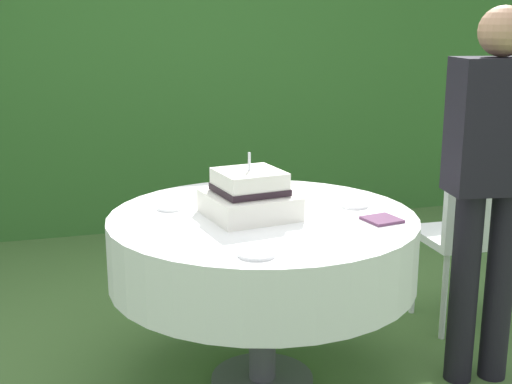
{
  "coord_description": "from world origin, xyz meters",
  "views": [
    {
      "loc": [
        -0.78,
        -2.62,
        1.55
      ],
      "look_at": [
        -0.03,
        0.0,
        0.86
      ],
      "focal_mm": 48.34,
      "sensor_mm": 36.0,
      "label": 1
    }
  ],
  "objects_px": {
    "serving_plate_far": "(354,205)",
    "garden_chair": "(469,228)",
    "serving_plate_left": "(170,208)",
    "wedding_cake": "(250,196)",
    "serving_plate_near": "(257,254)",
    "napkin_stack": "(382,220)",
    "standing_person": "(491,173)",
    "cake_table": "(262,247)"
  },
  "relations": [
    {
      "from": "wedding_cake",
      "to": "garden_chair",
      "type": "xyz_separation_m",
      "value": [
        1.19,
        0.22,
        -0.31
      ]
    },
    {
      "from": "serving_plate_far",
      "to": "serving_plate_left",
      "type": "relative_size",
      "value": 1.14
    },
    {
      "from": "serving_plate_far",
      "to": "serving_plate_left",
      "type": "bearing_deg",
      "value": 167.2
    },
    {
      "from": "wedding_cake",
      "to": "napkin_stack",
      "type": "relative_size",
      "value": 2.92
    },
    {
      "from": "serving_plate_near",
      "to": "serving_plate_left",
      "type": "relative_size",
      "value": 1.26
    },
    {
      "from": "wedding_cake",
      "to": "garden_chair",
      "type": "relative_size",
      "value": 0.43
    },
    {
      "from": "serving_plate_near",
      "to": "garden_chair",
      "type": "height_order",
      "value": "garden_chair"
    },
    {
      "from": "serving_plate_far",
      "to": "napkin_stack",
      "type": "bearing_deg",
      "value": -85.32
    },
    {
      "from": "serving_plate_left",
      "to": "standing_person",
      "type": "height_order",
      "value": "standing_person"
    },
    {
      "from": "cake_table",
      "to": "serving_plate_left",
      "type": "height_order",
      "value": "serving_plate_left"
    },
    {
      "from": "wedding_cake",
      "to": "serving_plate_near",
      "type": "bearing_deg",
      "value": -102.58
    },
    {
      "from": "cake_table",
      "to": "standing_person",
      "type": "xyz_separation_m",
      "value": [
        0.92,
        -0.23,
        0.31
      ]
    },
    {
      "from": "wedding_cake",
      "to": "garden_chair",
      "type": "height_order",
      "value": "wedding_cake"
    },
    {
      "from": "serving_plate_near",
      "to": "napkin_stack",
      "type": "distance_m",
      "value": 0.65
    },
    {
      "from": "wedding_cake",
      "to": "napkin_stack",
      "type": "height_order",
      "value": "wedding_cake"
    },
    {
      "from": "standing_person",
      "to": "garden_chair",
      "type": "bearing_deg",
      "value": 63.99
    },
    {
      "from": "serving_plate_far",
      "to": "napkin_stack",
      "type": "height_order",
      "value": "same"
    },
    {
      "from": "serving_plate_far",
      "to": "garden_chair",
      "type": "height_order",
      "value": "garden_chair"
    },
    {
      "from": "serving_plate_near",
      "to": "serving_plate_left",
      "type": "bearing_deg",
      "value": 106.29
    },
    {
      "from": "wedding_cake",
      "to": "serving_plate_far",
      "type": "relative_size",
      "value": 3.18
    },
    {
      "from": "wedding_cake",
      "to": "napkin_stack",
      "type": "xyz_separation_m",
      "value": [
        0.49,
        -0.22,
        -0.08
      ]
    },
    {
      "from": "serving_plate_left",
      "to": "garden_chair",
      "type": "height_order",
      "value": "garden_chair"
    },
    {
      "from": "wedding_cake",
      "to": "serving_plate_near",
      "type": "distance_m",
      "value": 0.49
    },
    {
      "from": "serving_plate_left",
      "to": "garden_chair",
      "type": "xyz_separation_m",
      "value": [
        1.49,
        0.03,
        -0.23
      ]
    },
    {
      "from": "serving_plate_left",
      "to": "napkin_stack",
      "type": "bearing_deg",
      "value": -27.22
    },
    {
      "from": "cake_table",
      "to": "serving_plate_near",
      "type": "relative_size",
      "value": 9.59
    },
    {
      "from": "wedding_cake",
      "to": "serving_plate_left",
      "type": "distance_m",
      "value": 0.36
    },
    {
      "from": "serving_plate_near",
      "to": "standing_person",
      "type": "bearing_deg",
      "value": 12.67
    },
    {
      "from": "serving_plate_far",
      "to": "standing_person",
      "type": "bearing_deg",
      "value": -26.4
    },
    {
      "from": "serving_plate_near",
      "to": "garden_chair",
      "type": "relative_size",
      "value": 0.15
    },
    {
      "from": "wedding_cake",
      "to": "serving_plate_left",
      "type": "height_order",
      "value": "wedding_cake"
    },
    {
      "from": "serving_plate_far",
      "to": "garden_chair",
      "type": "distance_m",
      "value": 0.78
    },
    {
      "from": "napkin_stack",
      "to": "cake_table",
      "type": "bearing_deg",
      "value": 153.84
    },
    {
      "from": "serving_plate_far",
      "to": "garden_chair",
      "type": "xyz_separation_m",
      "value": [
        0.72,
        0.21,
        -0.23
      ]
    },
    {
      "from": "serving_plate_left",
      "to": "standing_person",
      "type": "distance_m",
      "value": 1.35
    },
    {
      "from": "napkin_stack",
      "to": "standing_person",
      "type": "xyz_separation_m",
      "value": [
        0.48,
        -0.02,
        0.16
      ]
    },
    {
      "from": "serving_plate_far",
      "to": "cake_table",
      "type": "bearing_deg",
      "value": -177.65
    },
    {
      "from": "serving_plate_near",
      "to": "serving_plate_left",
      "type": "distance_m",
      "value": 0.69
    },
    {
      "from": "napkin_stack",
      "to": "garden_chair",
      "type": "distance_m",
      "value": 0.86
    },
    {
      "from": "wedding_cake",
      "to": "serving_plate_near",
      "type": "height_order",
      "value": "wedding_cake"
    },
    {
      "from": "napkin_stack",
      "to": "standing_person",
      "type": "bearing_deg",
      "value": -1.89
    },
    {
      "from": "wedding_cake",
      "to": "serving_plate_far",
      "type": "xyz_separation_m",
      "value": [
        0.47,
        0.01,
        -0.08
      ]
    }
  ]
}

